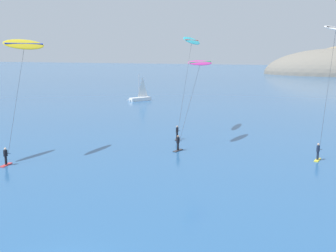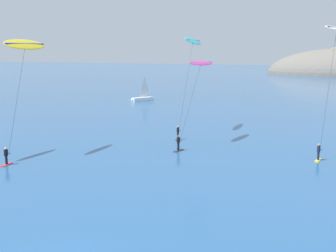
{
  "view_description": "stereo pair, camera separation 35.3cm",
  "coord_description": "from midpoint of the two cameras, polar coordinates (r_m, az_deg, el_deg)",
  "views": [
    {
      "loc": [
        11.51,
        -15.57,
        10.69
      ],
      "look_at": [
        -2.1,
        21.09,
        3.62
      ],
      "focal_mm": 45.0,
      "sensor_mm": 36.0,
      "label": 1
    },
    {
      "loc": [
        11.84,
        -15.45,
        10.69
      ],
      "look_at": [
        -2.1,
        21.09,
        3.62
      ],
      "focal_mm": 45.0,
      "sensor_mm": 36.0,
      "label": 2
    }
  ],
  "objects": [
    {
      "name": "kitesurfer_white",
      "position": [
        44.88,
        21.95,
        10.95
      ],
      "size": [
        3.21,
        5.61,
        13.12
      ],
      "color": "yellow",
      "rests_on": "ground"
    },
    {
      "name": "sailboat_near",
      "position": [
        90.35,
        -3.53,
        3.84
      ],
      "size": [
        4.15,
        5.45,
        5.7
      ],
      "color": "white",
      "rests_on": "ground"
    },
    {
      "name": "kitesurfer_cyan",
      "position": [
        54.74,
        3.46,
        10.7
      ],
      "size": [
        1.54,
        9.06,
        12.45
      ],
      "color": "#2D2D33",
      "rests_on": "ground"
    },
    {
      "name": "kitesurfer_yellow",
      "position": [
        43.48,
        -18.73,
        9.41
      ],
      "size": [
        1.7,
        6.82,
        11.8
      ],
      "color": "red",
      "rests_on": "ground"
    },
    {
      "name": "kitesurfer_magenta",
      "position": [
        48.04,
        4.46,
        7.63
      ],
      "size": [
        2.49,
        8.36,
        9.61
      ],
      "color": "#2D2D33",
      "rests_on": "ground"
    }
  ]
}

